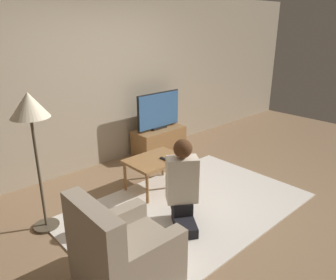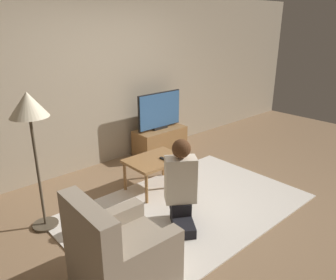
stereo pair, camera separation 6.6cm
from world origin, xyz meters
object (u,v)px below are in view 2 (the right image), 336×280
Objects in this scene: coffee_table at (155,162)px; floor_lamp at (29,114)px; tv at (160,111)px; person_kneeling at (181,182)px; armchair at (120,257)px.

coffee_table is 1.74m from floor_lamp.
tv reaches higher than person_kneeling.
person_kneeling is (1.18, -0.94, -0.79)m from floor_lamp.
floor_lamp is 1.55× the size of person_kneeling.
tv is at bearing -45.13° from armchair.
armchair is (0.14, -1.29, -1.01)m from floor_lamp.
tv is at bearing 46.88° from coffee_table.
person_kneeling reaches higher than coffee_table.
armchair is (-1.33, -1.13, -0.11)m from coffee_table.
armchair is at bearing -83.66° from floor_lamp.
floor_lamp is 1.73× the size of armchair.
tv reaches higher than armchair.
coffee_table is 0.50× the size of floor_lamp.
person_kneeling is at bearing -110.28° from coffee_table.
armchair is 1.12m from person_kneeling.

